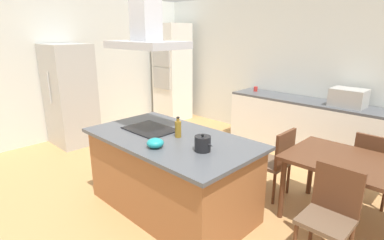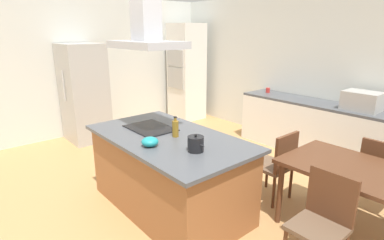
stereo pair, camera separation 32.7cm
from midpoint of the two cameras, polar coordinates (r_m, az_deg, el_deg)
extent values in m
plane|color=tan|center=(4.78, 12.70, -9.29)|extent=(16.00, 16.00, 0.00)
cube|color=silver|center=(5.88, 24.06, 8.26)|extent=(7.20, 0.10, 2.70)
cube|color=silver|center=(6.73, -13.78, 10.06)|extent=(0.10, 8.80, 2.70)
cube|color=#995B33|center=(3.61, -1.70, -10.12)|extent=(1.89, 1.01, 0.86)
cube|color=#4C4F54|center=(3.43, -1.76, -3.38)|extent=(1.99, 1.11, 0.04)
cube|color=black|center=(3.70, -5.32, -1.53)|extent=(0.60, 0.44, 0.01)
cylinder|color=black|center=(2.99, 3.84, -4.53)|extent=(0.16, 0.16, 0.15)
sphere|color=black|center=(2.96, 3.87, -2.94)|extent=(0.03, 0.03, 0.03)
cone|color=black|center=(2.92, 5.23, -4.92)|extent=(0.06, 0.03, 0.04)
cylinder|color=olive|center=(3.38, -0.36, -1.70)|extent=(0.07, 0.07, 0.18)
cylinder|color=olive|center=(3.34, -0.37, 0.10)|extent=(0.03, 0.03, 0.04)
cylinder|color=black|center=(3.34, -0.37, 0.50)|extent=(0.04, 0.04, 0.01)
ellipsoid|color=teal|center=(3.13, -4.93, -4.12)|extent=(0.17, 0.17, 0.10)
cube|color=white|center=(5.62, 23.85, -1.70)|extent=(2.73, 0.62, 0.86)
cube|color=#4C4F54|center=(5.50, 24.39, 2.76)|extent=(2.73, 0.62, 0.04)
cube|color=#B2AFAA|center=(5.24, 30.85, 3.06)|extent=(0.50, 0.38, 0.28)
cylinder|color=red|center=(6.06, 15.55, 5.39)|extent=(0.08, 0.08, 0.09)
cube|color=white|center=(7.21, 0.28, 8.92)|extent=(0.70, 0.64, 2.20)
cube|color=#B2AFAA|center=(6.97, -1.83, 11.54)|extent=(0.56, 0.02, 0.36)
cube|color=#B2AFAA|center=(7.02, -1.80, 7.88)|extent=(0.56, 0.02, 0.48)
cube|color=#B2AFAA|center=(6.04, -18.12, 4.81)|extent=(0.80, 0.70, 1.82)
cylinder|color=beige|center=(5.84, -21.45, 6.01)|extent=(0.02, 0.02, 0.55)
cube|color=#59331E|center=(3.49, 31.35, -8.21)|extent=(1.40, 0.90, 0.04)
cylinder|color=#59331E|center=(3.55, 18.76, -12.88)|extent=(0.06, 0.06, 0.71)
cylinder|color=#59331E|center=(4.15, 24.16, -9.10)|extent=(0.06, 0.06, 0.71)
cube|color=brown|center=(4.28, 34.08, -8.72)|extent=(0.42, 0.42, 0.04)
cube|color=#59331E|center=(4.02, 33.85, -6.48)|extent=(0.42, 0.04, 0.44)
cylinder|color=#59331E|center=(4.56, 32.10, -10.00)|extent=(0.04, 0.04, 0.41)
cylinder|color=#59331E|center=(4.25, 30.54, -11.66)|extent=(0.04, 0.04, 0.41)
cube|color=brown|center=(2.99, 25.51, -17.97)|extent=(0.42, 0.42, 0.04)
cube|color=#59331E|center=(3.03, 27.62, -12.56)|extent=(0.42, 0.04, 0.44)
cylinder|color=#59331E|center=(3.31, 23.43, -18.81)|extent=(0.04, 0.04, 0.41)
cube|color=brown|center=(3.98, 16.97, -8.25)|extent=(0.42, 0.42, 0.04)
cube|color=#59331E|center=(3.80, 19.67, -5.76)|extent=(0.04, 0.42, 0.44)
cylinder|color=#59331E|center=(4.03, 13.10, -11.17)|extent=(0.04, 0.04, 0.41)
cylinder|color=#59331E|center=(4.30, 16.03, -9.57)|extent=(0.04, 0.04, 0.41)
cylinder|color=#59331E|center=(3.86, 17.47, -12.86)|extent=(0.04, 0.04, 0.41)
cylinder|color=#59331E|center=(4.14, 20.22, -11.04)|extent=(0.04, 0.04, 0.41)
cube|color=#ADADB2|center=(3.53, -5.75, 13.87)|extent=(0.90, 0.55, 0.08)
cube|color=#ADADB2|center=(3.53, -5.94, 20.21)|extent=(0.28, 0.24, 0.70)
camera|label=1|loc=(0.16, -87.46, 0.75)|focal=28.47mm
camera|label=2|loc=(0.16, 92.54, -0.75)|focal=28.47mm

